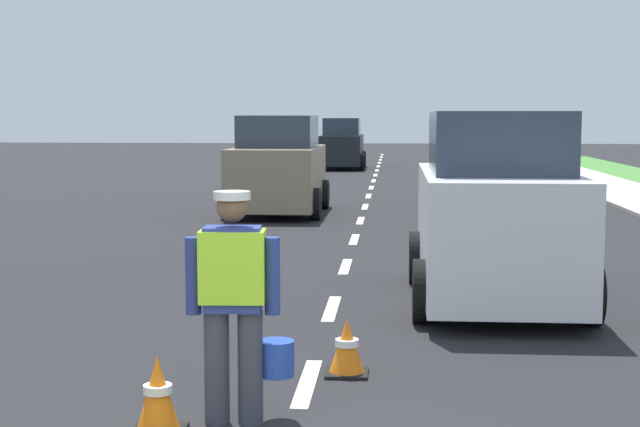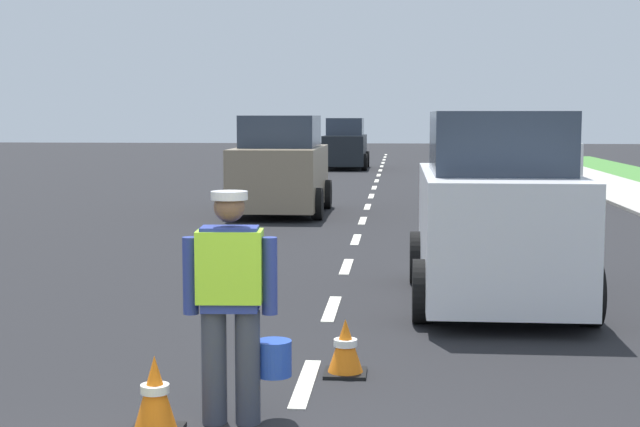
{
  "view_description": "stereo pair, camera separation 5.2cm",
  "coord_description": "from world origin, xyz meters",
  "px_view_note": "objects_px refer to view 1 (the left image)",
  "views": [
    {
      "loc": [
        0.7,
        -4.83,
        2.2
      ],
      "look_at": [
        -0.13,
        5.65,
        1.1
      ],
      "focal_mm": 52.89,
      "sensor_mm": 36.0,
      "label": 1
    },
    {
      "loc": [
        0.75,
        -4.82,
        2.2
      ],
      "look_at": [
        -0.13,
        5.65,
        1.1
      ],
      "focal_mm": 52.89,
      "sensor_mm": 36.0,
      "label": 2
    }
  ],
  "objects_px": {
    "car_oncoming_second": "(278,168)",
    "road_worker": "(236,295)",
    "car_oncoming_third": "(342,145)",
    "car_outgoing_ahead": "(495,214)",
    "traffic_cone_far": "(158,395)",
    "traffic_cone_near": "(347,347)",
    "car_parked_far": "(531,161)"
  },
  "relations": [
    {
      "from": "car_oncoming_second",
      "to": "road_worker",
      "type": "bearing_deg",
      "value": -84.1
    },
    {
      "from": "car_oncoming_third",
      "to": "car_oncoming_second",
      "type": "xyz_separation_m",
      "value": [
        -0.42,
        -17.85,
        0.06
      ]
    },
    {
      "from": "car_outgoing_ahead",
      "to": "car_oncoming_third",
      "type": "relative_size",
      "value": 0.99
    },
    {
      "from": "traffic_cone_far",
      "to": "car_oncoming_third",
      "type": "relative_size",
      "value": 0.14
    },
    {
      "from": "road_worker",
      "to": "car_outgoing_ahead",
      "type": "distance_m",
      "value": 5.13
    },
    {
      "from": "car_oncoming_third",
      "to": "car_oncoming_second",
      "type": "height_order",
      "value": "car_oncoming_second"
    },
    {
      "from": "traffic_cone_far",
      "to": "traffic_cone_near",
      "type": "bearing_deg",
      "value": 52.24
    },
    {
      "from": "traffic_cone_far",
      "to": "car_parked_far",
      "type": "relative_size",
      "value": 0.13
    },
    {
      "from": "road_worker",
      "to": "car_oncoming_third",
      "type": "distance_m",
      "value": 32.25
    },
    {
      "from": "car_outgoing_ahead",
      "to": "car_oncoming_second",
      "type": "xyz_separation_m",
      "value": [
        -3.78,
        9.79,
        -0.02
      ]
    },
    {
      "from": "car_oncoming_second",
      "to": "traffic_cone_near",
      "type": "bearing_deg",
      "value": -80.42
    },
    {
      "from": "traffic_cone_near",
      "to": "car_outgoing_ahead",
      "type": "bearing_deg",
      "value": 64.41
    },
    {
      "from": "car_parked_far",
      "to": "car_oncoming_second",
      "type": "bearing_deg",
      "value": -152.79
    },
    {
      "from": "traffic_cone_near",
      "to": "car_oncoming_second",
      "type": "relative_size",
      "value": 0.12
    },
    {
      "from": "car_oncoming_third",
      "to": "car_parked_far",
      "type": "relative_size",
      "value": 0.9
    },
    {
      "from": "car_oncoming_second",
      "to": "car_oncoming_third",
      "type": "bearing_deg",
      "value": 88.65
    },
    {
      "from": "car_oncoming_third",
      "to": "car_parked_far",
      "type": "distance_m",
      "value": 15.78
    },
    {
      "from": "car_parked_far",
      "to": "car_outgoing_ahead",
      "type": "bearing_deg",
      "value": -99.82
    },
    {
      "from": "car_oncoming_third",
      "to": "traffic_cone_near",
      "type": "bearing_deg",
      "value": -86.7
    },
    {
      "from": "traffic_cone_near",
      "to": "road_worker",
      "type": "bearing_deg",
      "value": -118.68
    },
    {
      "from": "traffic_cone_near",
      "to": "car_parked_far",
      "type": "xyz_separation_m",
      "value": [
        3.8,
        16.16,
        0.81
      ]
    },
    {
      "from": "traffic_cone_near",
      "to": "car_oncoming_third",
      "type": "relative_size",
      "value": 0.12
    },
    {
      "from": "car_outgoing_ahead",
      "to": "car_oncoming_second",
      "type": "distance_m",
      "value": 10.49
    },
    {
      "from": "car_parked_far",
      "to": "car_oncoming_second",
      "type": "distance_m",
      "value": 6.75
    },
    {
      "from": "car_parked_far",
      "to": "traffic_cone_far",
      "type": "bearing_deg",
      "value": -105.82
    },
    {
      "from": "traffic_cone_far",
      "to": "car_oncoming_second",
      "type": "height_order",
      "value": "car_oncoming_second"
    },
    {
      "from": "road_worker",
      "to": "traffic_cone_near",
      "type": "bearing_deg",
      "value": 61.32
    },
    {
      "from": "car_parked_far",
      "to": "traffic_cone_near",
      "type": "bearing_deg",
      "value": -103.23
    },
    {
      "from": "road_worker",
      "to": "car_parked_far",
      "type": "bearing_deg",
      "value": 75.5
    },
    {
      "from": "car_outgoing_ahead",
      "to": "car_oncoming_third",
      "type": "xyz_separation_m",
      "value": [
        -3.35,
        27.64,
        -0.08
      ]
    },
    {
      "from": "traffic_cone_near",
      "to": "car_parked_far",
      "type": "height_order",
      "value": "car_parked_far"
    },
    {
      "from": "traffic_cone_near",
      "to": "car_oncoming_second",
      "type": "distance_m",
      "value": 13.28
    }
  ]
}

